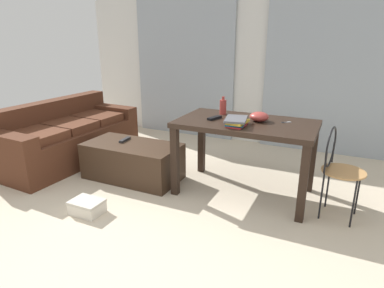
# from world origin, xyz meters

# --- Properties ---
(ground_plane) EXTENTS (7.82, 7.82, 0.00)m
(ground_plane) POSITION_xyz_m (0.00, 1.23, 0.00)
(ground_plane) COLOR beige
(wall_back) EXTENTS (5.47, 0.10, 2.46)m
(wall_back) POSITION_xyz_m (0.00, 3.26, 1.23)
(wall_back) COLOR silver
(wall_back) RESTS_ON ground
(curtains) EXTENTS (3.74, 0.03, 2.23)m
(curtains) POSITION_xyz_m (0.00, 3.17, 1.12)
(curtains) COLOR #99A3AD
(curtains) RESTS_ON ground
(couch) EXTENTS (0.91, 1.88, 0.75)m
(couch) POSITION_xyz_m (-1.90, 1.45, 0.30)
(couch) COLOR #4C2819
(couch) RESTS_ON ground
(coffee_table) EXTENTS (1.07, 0.55, 0.41)m
(coffee_table) POSITION_xyz_m (-0.78, 1.31, 0.20)
(coffee_table) COLOR #382619
(coffee_table) RESTS_ON ground
(craft_table) EXTENTS (1.34, 0.77, 0.76)m
(craft_table) POSITION_xyz_m (0.47, 1.49, 0.66)
(craft_table) COLOR black
(craft_table) RESTS_ON ground
(wire_chair) EXTENTS (0.37, 0.38, 0.83)m
(wire_chair) POSITION_xyz_m (1.33, 1.40, 0.51)
(wire_chair) COLOR #B7844C
(wire_chair) RESTS_ON ground
(bottle_near) EXTENTS (0.07, 0.07, 0.19)m
(bottle_near) POSITION_xyz_m (0.15, 1.69, 0.84)
(bottle_near) COLOR #99332D
(bottle_near) RESTS_ON craft_table
(bowl) EXTENTS (0.19, 0.19, 0.09)m
(bowl) POSITION_xyz_m (0.58, 1.56, 0.81)
(bowl) COLOR #9E3833
(bowl) RESTS_ON craft_table
(book_stack) EXTENTS (0.24, 0.32, 0.07)m
(book_stack) POSITION_xyz_m (0.43, 1.31, 0.80)
(book_stack) COLOR red
(book_stack) RESTS_ON craft_table
(tv_remote_on_table) EXTENTS (0.10, 0.18, 0.02)m
(tv_remote_on_table) POSITION_xyz_m (0.15, 1.45, 0.77)
(tv_remote_on_table) COLOR black
(tv_remote_on_table) RESTS_ON craft_table
(scissors) EXTENTS (0.09, 0.08, 0.00)m
(scissors) POSITION_xyz_m (0.82, 1.61, 0.76)
(scissors) COLOR #9EA0A5
(scissors) RESTS_ON craft_table
(tv_remote_primary) EXTENTS (0.06, 0.19, 0.03)m
(tv_remote_primary) POSITION_xyz_m (-0.92, 1.37, 0.42)
(tv_remote_primary) COLOR #232326
(tv_remote_primary) RESTS_ON coffee_table
(shoebox) EXTENTS (0.29, 0.22, 0.13)m
(shoebox) POSITION_xyz_m (-0.70, 0.47, 0.06)
(shoebox) COLOR beige
(shoebox) RESTS_ON ground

